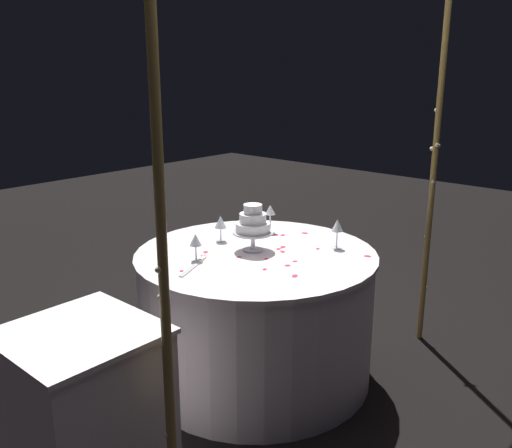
{
  "coord_description": "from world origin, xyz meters",
  "views": [
    {
      "loc": [
        2.12,
        1.88,
        1.69
      ],
      "look_at": [
        0.0,
        0.0,
        0.89
      ],
      "focal_mm": 39.06,
      "sensor_mm": 36.0,
      "label": 1
    }
  ],
  "objects_px": {
    "side_table": "(86,416)",
    "cake_knife": "(195,265)",
    "decorative_arch": "(340,131)",
    "main_table": "(256,314)",
    "wine_glass_2": "(196,241)",
    "tiered_cake": "(253,224)",
    "wine_glass_0": "(270,211)",
    "wine_glass_3": "(221,223)",
    "wine_glass_1": "(337,227)"
  },
  "relations": [
    {
      "from": "tiered_cake",
      "to": "side_table",
      "type": "bearing_deg",
      "value": 7.91
    },
    {
      "from": "main_table",
      "to": "side_table",
      "type": "distance_m",
      "value": 1.15
    },
    {
      "from": "tiered_cake",
      "to": "wine_glass_3",
      "type": "xyz_separation_m",
      "value": [
        -0.0,
        -0.25,
        -0.04
      ]
    },
    {
      "from": "wine_glass_3",
      "to": "wine_glass_2",
      "type": "bearing_deg",
      "value": 23.61
    },
    {
      "from": "wine_glass_3",
      "to": "cake_knife",
      "type": "bearing_deg",
      "value": 27.18
    },
    {
      "from": "side_table",
      "to": "wine_glass_2",
      "type": "distance_m",
      "value": 1.0
    },
    {
      "from": "decorative_arch",
      "to": "tiered_cake",
      "type": "distance_m",
      "value": 0.76
    },
    {
      "from": "main_table",
      "to": "wine_glass_2",
      "type": "distance_m",
      "value": 0.58
    },
    {
      "from": "side_table",
      "to": "wine_glass_3",
      "type": "relative_size",
      "value": 4.88
    },
    {
      "from": "wine_glass_1",
      "to": "wine_glass_3",
      "type": "xyz_separation_m",
      "value": [
        0.33,
        -0.57,
        -0.01
      ]
    },
    {
      "from": "wine_glass_2",
      "to": "wine_glass_3",
      "type": "relative_size",
      "value": 0.96
    },
    {
      "from": "wine_glass_1",
      "to": "wine_glass_3",
      "type": "distance_m",
      "value": 0.66
    },
    {
      "from": "wine_glass_1",
      "to": "wine_glass_2",
      "type": "height_order",
      "value": "wine_glass_1"
    },
    {
      "from": "side_table",
      "to": "tiered_cake",
      "type": "relative_size",
      "value": 2.85
    },
    {
      "from": "main_table",
      "to": "wine_glass_1",
      "type": "xyz_separation_m",
      "value": [
        -0.35,
        0.28,
        0.49
      ]
    },
    {
      "from": "tiered_cake",
      "to": "wine_glass_3",
      "type": "bearing_deg",
      "value": -90.87
    },
    {
      "from": "side_table",
      "to": "cake_knife",
      "type": "distance_m",
      "value": 0.89
    },
    {
      "from": "side_table",
      "to": "wine_glass_2",
      "type": "bearing_deg",
      "value": -162.13
    },
    {
      "from": "wine_glass_1",
      "to": "wine_glass_2",
      "type": "distance_m",
      "value": 0.78
    },
    {
      "from": "tiered_cake",
      "to": "cake_knife",
      "type": "distance_m",
      "value": 0.4
    },
    {
      "from": "tiered_cake",
      "to": "wine_glass_2",
      "type": "height_order",
      "value": "tiered_cake"
    },
    {
      "from": "tiered_cake",
      "to": "wine_glass_2",
      "type": "distance_m",
      "value": 0.34
    },
    {
      "from": "main_table",
      "to": "cake_knife",
      "type": "distance_m",
      "value": 0.52
    },
    {
      "from": "wine_glass_3",
      "to": "wine_glass_0",
      "type": "bearing_deg",
      "value": 163.96
    },
    {
      "from": "main_table",
      "to": "wine_glass_0",
      "type": "height_order",
      "value": "wine_glass_0"
    },
    {
      "from": "side_table",
      "to": "wine_glass_0",
      "type": "height_order",
      "value": "wine_glass_0"
    },
    {
      "from": "decorative_arch",
      "to": "cake_knife",
      "type": "height_order",
      "value": "decorative_arch"
    },
    {
      "from": "wine_glass_2",
      "to": "cake_knife",
      "type": "xyz_separation_m",
      "value": [
        0.06,
        0.05,
        -0.1
      ]
    },
    {
      "from": "wine_glass_2",
      "to": "wine_glass_3",
      "type": "distance_m",
      "value": 0.35
    },
    {
      "from": "main_table",
      "to": "side_table",
      "type": "height_order",
      "value": "side_table"
    },
    {
      "from": "side_table",
      "to": "wine_glass_0",
      "type": "xyz_separation_m",
      "value": [
        -1.49,
        -0.32,
        0.49
      ]
    },
    {
      "from": "decorative_arch",
      "to": "side_table",
      "type": "height_order",
      "value": "decorative_arch"
    },
    {
      "from": "wine_glass_1",
      "to": "cake_knife",
      "type": "relative_size",
      "value": 0.59
    },
    {
      "from": "wine_glass_1",
      "to": "wine_glass_3",
      "type": "height_order",
      "value": "wine_glass_1"
    },
    {
      "from": "wine_glass_0",
      "to": "wine_glass_2",
      "type": "relative_size",
      "value": 1.17
    },
    {
      "from": "decorative_arch",
      "to": "wine_glass_3",
      "type": "height_order",
      "value": "decorative_arch"
    },
    {
      "from": "wine_glass_3",
      "to": "main_table",
      "type": "bearing_deg",
      "value": 86.83
    },
    {
      "from": "side_table",
      "to": "cake_knife",
      "type": "xyz_separation_m",
      "value": [
        -0.79,
        -0.22,
        0.36
      ]
    },
    {
      "from": "wine_glass_0",
      "to": "wine_glass_1",
      "type": "relative_size",
      "value": 1.03
    },
    {
      "from": "decorative_arch",
      "to": "tiered_cake",
      "type": "xyz_separation_m",
      "value": [
        -0.01,
        -0.54,
        -0.53
      ]
    },
    {
      "from": "wine_glass_1",
      "to": "side_table",
      "type": "bearing_deg",
      "value": -5.9
    },
    {
      "from": "decorative_arch",
      "to": "wine_glass_2",
      "type": "distance_m",
      "value": 0.92
    },
    {
      "from": "wine_glass_0",
      "to": "wine_glass_2",
      "type": "distance_m",
      "value": 0.65
    },
    {
      "from": "decorative_arch",
      "to": "main_table",
      "type": "bearing_deg",
      "value": -89.87
    },
    {
      "from": "main_table",
      "to": "cake_knife",
      "type": "relative_size",
      "value": 4.68
    },
    {
      "from": "side_table",
      "to": "cake_knife",
      "type": "height_order",
      "value": "cake_knife"
    },
    {
      "from": "wine_glass_2",
      "to": "wine_glass_3",
      "type": "xyz_separation_m",
      "value": [
        -0.32,
        -0.14,
        0.0
      ]
    },
    {
      "from": "wine_glass_1",
      "to": "tiered_cake",
      "type": "bearing_deg",
      "value": -43.08
    },
    {
      "from": "tiered_cake",
      "to": "wine_glass_0",
      "type": "relative_size",
      "value": 1.52
    },
    {
      "from": "wine_glass_0",
      "to": "tiered_cake",
      "type": "bearing_deg",
      "value": 25.41
    }
  ]
}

